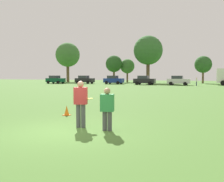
{
  "coord_description": "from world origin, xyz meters",
  "views": [
    {
      "loc": [
        4.56,
        -7.87,
        2.0
      ],
      "look_at": [
        0.67,
        3.04,
        1.26
      ],
      "focal_mm": 40.88,
      "sensor_mm": 36.0,
      "label": 1
    }
  ],
  "objects_px": {
    "parked_car_mid_left": "(85,80)",
    "parked_car_mid_right": "(144,80)",
    "parked_car_near_left": "(55,80)",
    "player_defender": "(107,107)",
    "frisbee": "(89,99)",
    "traffic_cone": "(67,111)",
    "parked_car_near_right": "(178,80)",
    "player_thrower": "(81,101)",
    "bystander_sideline_watcher": "(197,81)",
    "parked_car_center": "(114,80)"
  },
  "relations": [
    {
      "from": "parked_car_mid_left",
      "to": "parked_car_near_right",
      "type": "relative_size",
      "value": 1.0
    },
    {
      "from": "parked_car_near_right",
      "to": "bystander_sideline_watcher",
      "type": "height_order",
      "value": "parked_car_near_right"
    },
    {
      "from": "parked_car_near_left",
      "to": "parked_car_mid_left",
      "type": "xyz_separation_m",
      "value": [
        6.37,
        1.93,
        0.0
      ]
    },
    {
      "from": "player_thrower",
      "to": "parked_car_center",
      "type": "xyz_separation_m",
      "value": [
        -13.74,
        43.05,
        -0.07
      ]
    },
    {
      "from": "frisbee",
      "to": "parked_car_mid_right",
      "type": "distance_m",
      "value": 41.98
    },
    {
      "from": "parked_car_center",
      "to": "parked_car_near_right",
      "type": "relative_size",
      "value": 1.0
    },
    {
      "from": "parked_car_center",
      "to": "bystander_sideline_watcher",
      "type": "bearing_deg",
      "value": -12.23
    },
    {
      "from": "parked_car_near_right",
      "to": "bystander_sideline_watcher",
      "type": "distance_m",
      "value": 4.0
    },
    {
      "from": "frisbee",
      "to": "parked_car_near_left",
      "type": "relative_size",
      "value": 0.06
    },
    {
      "from": "player_defender",
      "to": "parked_car_mid_right",
      "type": "distance_m",
      "value": 42.5
    },
    {
      "from": "parked_car_near_right",
      "to": "parked_car_near_left",
      "type": "bearing_deg",
      "value": -179.81
    },
    {
      "from": "player_defender",
      "to": "parked_car_near_left",
      "type": "height_order",
      "value": "parked_car_near_left"
    },
    {
      "from": "player_defender",
      "to": "parked_car_mid_right",
      "type": "relative_size",
      "value": 0.36
    },
    {
      "from": "player_defender",
      "to": "parked_car_mid_right",
      "type": "height_order",
      "value": "parked_car_mid_right"
    },
    {
      "from": "traffic_cone",
      "to": "parked_car_near_right",
      "type": "height_order",
      "value": "parked_car_near_right"
    },
    {
      "from": "frisbee",
      "to": "player_thrower",
      "type": "bearing_deg",
      "value": -145.56
    },
    {
      "from": "parked_car_near_left",
      "to": "parked_car_mid_left",
      "type": "relative_size",
      "value": 1.0
    },
    {
      "from": "player_thrower",
      "to": "frisbee",
      "type": "bearing_deg",
      "value": 34.44
    },
    {
      "from": "player_defender",
      "to": "parked_car_mid_left",
      "type": "height_order",
      "value": "parked_car_mid_left"
    },
    {
      "from": "player_thrower",
      "to": "bystander_sideline_watcher",
      "type": "relative_size",
      "value": 1.16
    },
    {
      "from": "frisbee",
      "to": "parked_car_near_right",
      "type": "height_order",
      "value": "parked_car_near_right"
    },
    {
      "from": "player_defender",
      "to": "parked_car_near_right",
      "type": "distance_m",
      "value": 41.73
    },
    {
      "from": "frisbee",
      "to": "parked_car_mid_left",
      "type": "distance_m",
      "value": 48.03
    },
    {
      "from": "frisbee",
      "to": "bystander_sideline_watcher",
      "type": "distance_m",
      "value": 39.29
    },
    {
      "from": "player_defender",
      "to": "frisbee",
      "type": "distance_m",
      "value": 0.97
    },
    {
      "from": "parked_car_near_right",
      "to": "bystander_sideline_watcher",
      "type": "xyz_separation_m",
      "value": [
        3.36,
        -2.16,
        -0.07
      ]
    },
    {
      "from": "parked_car_mid_left",
      "to": "parked_car_mid_right",
      "type": "relative_size",
      "value": 1.0
    },
    {
      "from": "traffic_cone",
      "to": "parked_car_near_right",
      "type": "relative_size",
      "value": 0.11
    },
    {
      "from": "player_defender",
      "to": "parked_car_near_right",
      "type": "bearing_deg",
      "value": 91.66
    },
    {
      "from": "frisbee",
      "to": "parked_car_mid_left",
      "type": "bearing_deg",
      "value": 116.0
    },
    {
      "from": "player_thrower",
      "to": "parked_car_center",
      "type": "height_order",
      "value": "parked_car_center"
    },
    {
      "from": "parked_car_near_right",
      "to": "parked_car_center",
      "type": "bearing_deg",
      "value": 173.62
    },
    {
      "from": "player_defender",
      "to": "frisbee",
      "type": "height_order",
      "value": "player_defender"
    },
    {
      "from": "parked_car_mid_left",
      "to": "parked_car_center",
      "type": "xyz_separation_m",
      "value": [
        7.03,
        -0.31,
        0.0
      ]
    },
    {
      "from": "player_thrower",
      "to": "parked_car_near_left",
      "type": "distance_m",
      "value": 49.53
    },
    {
      "from": "parked_car_near_left",
      "to": "parked_car_mid_right",
      "type": "xyz_separation_m",
      "value": [
        20.44,
        0.15,
        0.0
      ]
    },
    {
      "from": "parked_car_near_right",
      "to": "parked_car_mid_right",
      "type": "bearing_deg",
      "value": 179.46
    },
    {
      "from": "parked_car_mid_right",
      "to": "parked_car_near_left",
      "type": "bearing_deg",
      "value": -179.57
    },
    {
      "from": "traffic_cone",
      "to": "parked_car_near_right",
      "type": "distance_m",
      "value": 39.21
    },
    {
      "from": "parked_car_mid_right",
      "to": "bystander_sideline_watcher",
      "type": "xyz_separation_m",
      "value": [
        10.0,
        -2.22,
        -0.07
      ]
    },
    {
      "from": "parked_car_center",
      "to": "bystander_sideline_watcher",
      "type": "relative_size",
      "value": 2.82
    },
    {
      "from": "traffic_cone",
      "to": "parked_car_mid_left",
      "type": "height_order",
      "value": "parked_car_mid_left"
    },
    {
      "from": "parked_car_near_left",
      "to": "bystander_sideline_watcher",
      "type": "xyz_separation_m",
      "value": [
        30.44,
        -2.07,
        -0.07
      ]
    },
    {
      "from": "player_thrower",
      "to": "parked_car_mid_right",
      "type": "relative_size",
      "value": 0.41
    },
    {
      "from": "player_thrower",
      "to": "parked_car_center",
      "type": "bearing_deg",
      "value": 107.7
    },
    {
      "from": "parked_car_center",
      "to": "bystander_sideline_watcher",
      "type": "distance_m",
      "value": 17.43
    },
    {
      "from": "traffic_cone",
      "to": "bystander_sideline_watcher",
      "type": "bearing_deg",
      "value": 81.92
    },
    {
      "from": "parked_car_near_left",
      "to": "parked_car_mid_left",
      "type": "bearing_deg",
      "value": 16.86
    },
    {
      "from": "player_thrower",
      "to": "bystander_sideline_watcher",
      "type": "height_order",
      "value": "player_thrower"
    },
    {
      "from": "parked_car_mid_right",
      "to": "parked_car_near_right",
      "type": "bearing_deg",
      "value": -0.54
    }
  ]
}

